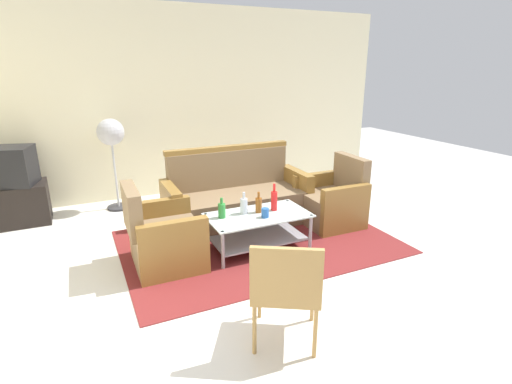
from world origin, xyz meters
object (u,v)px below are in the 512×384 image
couch (237,200)px  armchair_right (332,202)px  wicker_chair (286,285)px  cup (265,213)px  bottle_green (222,210)px  armchair_left (163,239)px  coffee_table (258,226)px  television (6,166)px  bottle_brown (259,205)px  pedestal_fan (111,138)px  bottle_clear (244,205)px  tv_stand (14,205)px  bottle_red (274,200)px

couch → armchair_right: size_ratio=2.13×
wicker_chair → cup: bearing=99.7°
armchair_right → cup: (-1.14, -0.38, 0.17)m
bottle_green → wicker_chair: wicker_chair is taller
couch → cup: size_ratio=18.08×
armchair_left → coffee_table: (1.02, -0.09, -0.02)m
bottle_green → television: 2.85m
bottle_brown → pedestal_fan: bearing=122.9°
armchair_right → wicker_chair: 2.44m
cup → wicker_chair: 1.49m
bottle_clear → armchair_left: bearing=-179.5°
couch → bottle_green: (-0.45, -0.69, 0.18)m
bottle_green → wicker_chair: 1.58m
couch → wicker_chair: size_ratio=2.15×
bottle_brown → cup: bottle_brown is taller
bottle_clear → tv_stand: bottle_clear is taller
coffee_table → bottle_green: 0.45m
armchair_right → bottle_red: 1.01m
bottle_clear → television: television is taller
coffee_table → bottle_brown: size_ratio=4.72×
pedestal_fan → coffee_table: bearing=-58.5°
couch → bottle_red: bearing=102.3°
bottle_clear → bottle_brown: bearing=-12.1°
bottle_red → wicker_chair: bearing=-114.9°
bottle_brown → armchair_right: bearing=10.9°
armchair_left → bottle_green: bearing=90.6°
television → wicker_chair: television is taller
coffee_table → bottle_red: bearing=12.1°
armchair_right → bottle_brown: bearing=101.6°
cup → television: bearing=140.6°
couch → armchair_left: (-1.08, -0.69, -0.03)m
cup → couch: bearing=87.8°
armchair_left → coffee_table: 1.02m
bottle_green → cup: bearing=-23.8°
bottle_green → tv_stand: bearing=138.1°
cup → bottle_green: bearing=156.2°
bottle_brown → couch: bearing=87.4°
bottle_green → tv_stand: 2.84m
coffee_table → bottle_red: size_ratio=3.61×
couch → tv_stand: 2.83m
armchair_right → wicker_chair: size_ratio=1.01×
bottle_clear → tv_stand: 3.03m
bottle_brown → tv_stand: bearing=142.9°
tv_stand → armchair_left: bearing=-51.9°
bottle_brown → pedestal_fan: size_ratio=0.18×
tv_stand → wicker_chair: size_ratio=0.95×
cup → bottle_clear: bearing=129.1°
bottle_green → bottle_brown: bottle_brown is taller
cup → television: 3.29m
bottle_green → bottle_clear: bottle_clear is taller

